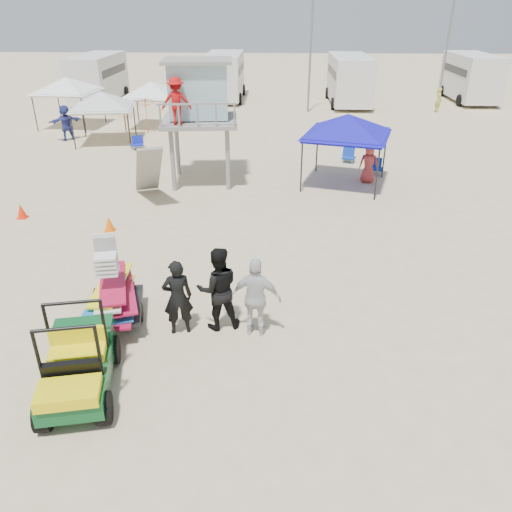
{
  "coord_description": "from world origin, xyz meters",
  "views": [
    {
      "loc": [
        0.92,
        -7.31,
        6.57
      ],
      "look_at": [
        0.5,
        3.0,
        1.3
      ],
      "focal_mm": 35.0,
      "sensor_mm": 36.0,
      "label": 1
    }
  ],
  "objects_px": {
    "man_left": "(178,297)",
    "lifeguard_tower": "(197,95)",
    "utility_cart": "(74,359)",
    "canopy_blue": "(348,118)",
    "surf_trailer": "(113,293)"
  },
  "relations": [
    {
      "from": "man_left",
      "to": "lifeguard_tower",
      "type": "bearing_deg",
      "value": -100.57
    },
    {
      "from": "man_left",
      "to": "utility_cart",
      "type": "bearing_deg",
      "value": 37.21
    },
    {
      "from": "utility_cart",
      "to": "lifeguard_tower",
      "type": "height_order",
      "value": "lifeguard_tower"
    },
    {
      "from": "man_left",
      "to": "lifeguard_tower",
      "type": "relative_size",
      "value": 0.39
    },
    {
      "from": "surf_trailer",
      "to": "canopy_blue",
      "type": "xyz_separation_m",
      "value": [
        6.3,
        10.0,
        1.85
      ]
    },
    {
      "from": "utility_cart",
      "to": "man_left",
      "type": "relative_size",
      "value": 1.38
    },
    {
      "from": "surf_trailer",
      "to": "man_left",
      "type": "xyz_separation_m",
      "value": [
        1.51,
        -0.3,
        0.1
      ]
    },
    {
      "from": "utility_cart",
      "to": "canopy_blue",
      "type": "relative_size",
      "value": 0.67
    },
    {
      "from": "utility_cart",
      "to": "lifeguard_tower",
      "type": "bearing_deg",
      "value": 87.64
    },
    {
      "from": "lifeguard_tower",
      "to": "canopy_blue",
      "type": "bearing_deg",
      "value": -2.44
    },
    {
      "from": "lifeguard_tower",
      "to": "man_left",
      "type": "bearing_deg",
      "value": -84.57
    },
    {
      "from": "man_left",
      "to": "canopy_blue",
      "type": "bearing_deg",
      "value": -130.9
    },
    {
      "from": "lifeguard_tower",
      "to": "canopy_blue",
      "type": "relative_size",
      "value": 1.24
    },
    {
      "from": "man_left",
      "to": "canopy_blue",
      "type": "height_order",
      "value": "canopy_blue"
    },
    {
      "from": "surf_trailer",
      "to": "utility_cart",
      "type": "bearing_deg",
      "value": -90.16
    }
  ]
}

